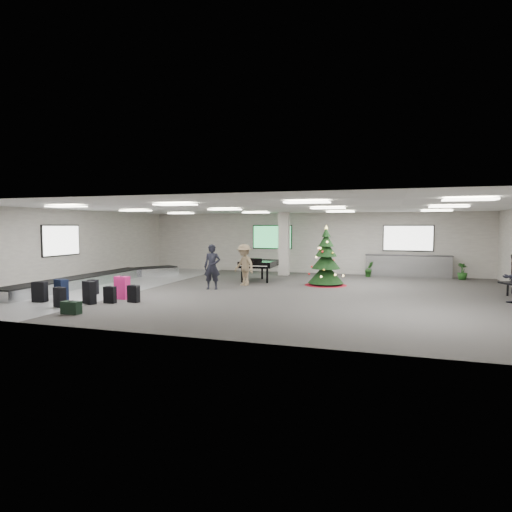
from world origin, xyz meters
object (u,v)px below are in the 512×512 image
(grand_piano, at_px, (258,264))
(potted_plant_left, at_px, (369,269))
(traveler_b, at_px, (244,265))
(baggage_carousel, at_px, (99,279))
(traveler_a, at_px, (212,267))
(christmas_tree, at_px, (326,265))
(pink_suitcase, at_px, (122,288))
(potted_plant_right, at_px, (462,271))
(service_counter, at_px, (408,266))

(grand_piano, bearing_deg, potted_plant_left, 31.58)
(traveler_b, distance_m, potted_plant_left, 6.82)
(baggage_carousel, bearing_deg, traveler_a, 0.07)
(grand_piano, xyz_separation_m, traveler_b, (-0.12, -1.58, 0.10))
(christmas_tree, relative_size, traveler_a, 1.43)
(pink_suitcase, relative_size, potted_plant_right, 1.01)
(service_counter, relative_size, pink_suitcase, 5.09)
(traveler_b, bearing_deg, service_counter, 69.76)
(traveler_b, distance_m, potted_plant_right, 10.31)
(baggage_carousel, xyz_separation_m, service_counter, (12.84, 6.73, 0.33))
(pink_suitcase, bearing_deg, traveler_b, 64.35)
(christmas_tree, distance_m, traveler_b, 3.45)
(christmas_tree, xyz_separation_m, potted_plant_left, (1.60, 3.63, -0.50))
(pink_suitcase, height_order, traveler_a, traveler_a)
(christmas_tree, bearing_deg, pink_suitcase, -138.00)
(christmas_tree, height_order, traveler_a, christmas_tree)
(baggage_carousel, xyz_separation_m, christmas_tree, (9.43, 2.54, 0.66))
(pink_suitcase, bearing_deg, traveler_a, 63.40)
(service_counter, distance_m, pink_suitcase, 13.65)
(service_counter, height_order, traveler_a, traveler_a)
(grand_piano, distance_m, traveler_b, 1.59)
(baggage_carousel, distance_m, grand_piano, 6.99)
(traveler_b, height_order, potted_plant_right, traveler_b)
(baggage_carousel, relative_size, pink_suitcase, 12.19)
(christmas_tree, distance_m, potted_plant_right, 6.93)
(traveler_b, bearing_deg, grand_piano, 116.65)
(grand_piano, xyz_separation_m, potted_plant_left, (4.73, 3.18, -0.40))
(christmas_tree, relative_size, traveler_b, 1.46)
(baggage_carousel, bearing_deg, potted_plant_left, 29.22)
(baggage_carousel, height_order, pink_suitcase, pink_suitcase)
(grand_piano, xyz_separation_m, potted_plant_right, (8.94, 3.30, -0.38))
(pink_suitcase, distance_m, potted_plant_right, 15.15)
(traveler_b, bearing_deg, potted_plant_left, 75.57)
(service_counter, relative_size, traveler_b, 2.33)
(grand_piano, relative_size, potted_plant_left, 2.61)
(service_counter, bearing_deg, grand_piano, -150.23)
(baggage_carousel, relative_size, service_counter, 2.40)
(christmas_tree, xyz_separation_m, traveler_b, (-3.26, -1.13, -0.00))
(grand_piano, bearing_deg, pink_suitcase, -119.03)
(pink_suitcase, height_order, grand_piano, grand_piano)
(traveler_a, relative_size, traveler_b, 1.03)
(potted_plant_left, bearing_deg, traveler_b, -135.59)
(pink_suitcase, xyz_separation_m, traveler_b, (2.90, 4.41, 0.48))
(traveler_a, xyz_separation_m, potted_plant_left, (5.71, 6.16, -0.52))
(service_counter, distance_m, traveler_a, 10.09)
(traveler_a, height_order, traveler_b, traveler_a)
(christmas_tree, relative_size, potted_plant_right, 3.24)
(service_counter, bearing_deg, christmas_tree, -129.10)
(pink_suitcase, distance_m, traveler_b, 5.30)
(baggage_carousel, xyz_separation_m, potted_plant_right, (15.24, 6.29, 0.18))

